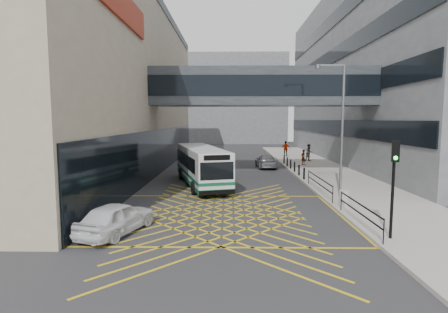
{
  "coord_description": "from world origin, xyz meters",
  "views": [
    {
      "loc": [
        0.3,
        -17.37,
        4.86
      ],
      "look_at": [
        0.0,
        4.0,
        2.6
      ],
      "focal_mm": 28.0,
      "sensor_mm": 36.0,
      "label": 1
    }
  ],
  "objects_px": {
    "bus": "(201,165)",
    "pedestrian_b": "(309,153)",
    "car_silver": "(266,161)",
    "traffic_light": "(394,176)",
    "car_dark": "(196,168)",
    "pedestrian_c": "(286,149)",
    "street_lamp": "(339,122)",
    "litter_bin": "(344,199)",
    "pedestrian_a": "(303,157)",
    "car_white": "(116,218)"
  },
  "relations": [
    {
      "from": "bus",
      "to": "pedestrian_b",
      "type": "bearing_deg",
      "value": 35.3
    },
    {
      "from": "car_silver",
      "to": "traffic_light",
      "type": "distance_m",
      "value": 21.99
    },
    {
      "from": "car_dark",
      "to": "pedestrian_c",
      "type": "xyz_separation_m",
      "value": [
        10.18,
        15.01,
        0.43
      ]
    },
    {
      "from": "bus",
      "to": "car_dark",
      "type": "height_order",
      "value": "bus"
    },
    {
      "from": "traffic_light",
      "to": "street_lamp",
      "type": "height_order",
      "value": "street_lamp"
    },
    {
      "from": "litter_bin",
      "to": "pedestrian_a",
      "type": "relative_size",
      "value": 0.58
    },
    {
      "from": "car_silver",
      "to": "street_lamp",
      "type": "height_order",
      "value": "street_lamp"
    },
    {
      "from": "bus",
      "to": "car_white",
      "type": "bearing_deg",
      "value": -119.02
    },
    {
      "from": "car_white",
      "to": "traffic_light",
      "type": "height_order",
      "value": "traffic_light"
    },
    {
      "from": "litter_bin",
      "to": "pedestrian_a",
      "type": "bearing_deg",
      "value": 84.99
    },
    {
      "from": "pedestrian_c",
      "to": "pedestrian_a",
      "type": "bearing_deg",
      "value": 99.12
    },
    {
      "from": "car_silver",
      "to": "traffic_light",
      "type": "relative_size",
      "value": 1.14
    },
    {
      "from": "car_dark",
      "to": "pedestrian_b",
      "type": "bearing_deg",
      "value": -150.08
    },
    {
      "from": "car_white",
      "to": "car_dark",
      "type": "relative_size",
      "value": 0.97
    },
    {
      "from": "pedestrian_a",
      "to": "pedestrian_c",
      "type": "relative_size",
      "value": 0.8
    },
    {
      "from": "bus",
      "to": "pedestrian_b",
      "type": "height_order",
      "value": "bus"
    },
    {
      "from": "car_silver",
      "to": "pedestrian_c",
      "type": "bearing_deg",
      "value": -112.2
    },
    {
      "from": "pedestrian_a",
      "to": "pedestrian_c",
      "type": "xyz_separation_m",
      "value": [
        -0.46,
        8.37,
        0.19
      ]
    },
    {
      "from": "bus",
      "to": "street_lamp",
      "type": "distance_m",
      "value": 10.34
    },
    {
      "from": "car_dark",
      "to": "pedestrian_c",
      "type": "relative_size",
      "value": 2.32
    },
    {
      "from": "bus",
      "to": "traffic_light",
      "type": "height_order",
      "value": "traffic_light"
    },
    {
      "from": "pedestrian_b",
      "to": "pedestrian_c",
      "type": "height_order",
      "value": "pedestrian_c"
    },
    {
      "from": "car_dark",
      "to": "pedestrian_a",
      "type": "distance_m",
      "value": 12.55
    },
    {
      "from": "street_lamp",
      "to": "car_dark",
      "type": "bearing_deg",
      "value": 139.17
    },
    {
      "from": "car_dark",
      "to": "car_white",
      "type": "bearing_deg",
      "value": 73.53
    },
    {
      "from": "traffic_light",
      "to": "car_white",
      "type": "bearing_deg",
      "value": -168.62
    },
    {
      "from": "bus",
      "to": "car_dark",
      "type": "xyz_separation_m",
      "value": [
        -0.8,
        3.94,
        -0.8
      ]
    },
    {
      "from": "traffic_light",
      "to": "car_silver",
      "type": "bearing_deg",
      "value": 113.4
    },
    {
      "from": "car_silver",
      "to": "traffic_light",
      "type": "height_order",
      "value": "traffic_light"
    },
    {
      "from": "car_white",
      "to": "traffic_light",
      "type": "distance_m",
      "value": 11.43
    },
    {
      "from": "car_dark",
      "to": "car_silver",
      "type": "distance_m",
      "value": 8.61
    },
    {
      "from": "bus",
      "to": "traffic_light",
      "type": "relative_size",
      "value": 2.64
    },
    {
      "from": "bus",
      "to": "pedestrian_b",
      "type": "xyz_separation_m",
      "value": [
        11.18,
        13.7,
        -0.39
      ]
    },
    {
      "from": "traffic_light",
      "to": "street_lamp",
      "type": "bearing_deg",
      "value": 104.12
    },
    {
      "from": "traffic_light",
      "to": "pedestrian_b",
      "type": "distance_m",
      "value": 26.2
    },
    {
      "from": "litter_bin",
      "to": "pedestrian_c",
      "type": "bearing_deg",
      "value": 87.58
    },
    {
      "from": "bus",
      "to": "pedestrian_a",
      "type": "relative_size",
      "value": 6.56
    },
    {
      "from": "pedestrian_c",
      "to": "bus",
      "type": "bearing_deg",
      "value": 69.62
    },
    {
      "from": "traffic_light",
      "to": "litter_bin",
      "type": "xyz_separation_m",
      "value": [
        -0.21,
        5.04,
        -2.09
      ]
    },
    {
      "from": "car_white",
      "to": "street_lamp",
      "type": "xyz_separation_m",
      "value": [
        11.54,
        6.96,
        4.02
      ]
    },
    {
      "from": "car_dark",
      "to": "pedestrian_b",
      "type": "height_order",
      "value": "pedestrian_b"
    },
    {
      "from": "car_dark",
      "to": "bus",
      "type": "bearing_deg",
      "value": 92.16
    },
    {
      "from": "bus",
      "to": "car_white",
      "type": "relative_size",
      "value": 2.34
    },
    {
      "from": "car_white",
      "to": "car_silver",
      "type": "relative_size",
      "value": 0.99
    },
    {
      "from": "traffic_light",
      "to": "litter_bin",
      "type": "bearing_deg",
      "value": 108.8
    },
    {
      "from": "car_white",
      "to": "street_lamp",
      "type": "bearing_deg",
      "value": -130.46
    },
    {
      "from": "street_lamp",
      "to": "pedestrian_b",
      "type": "xyz_separation_m",
      "value": [
        2.37,
        18.06,
        -3.59
      ]
    },
    {
      "from": "car_silver",
      "to": "bus",
      "type": "bearing_deg",
      "value": 56.52
    },
    {
      "from": "car_white",
      "to": "pedestrian_b",
      "type": "bearing_deg",
      "value": -100.64
    },
    {
      "from": "car_silver",
      "to": "pedestrian_b",
      "type": "relative_size",
      "value": 2.32
    }
  ]
}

